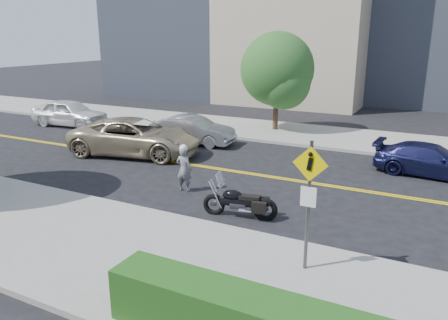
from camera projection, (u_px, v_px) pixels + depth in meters
ground_plane at (249, 173)px, 17.27m from camera, size 120.00×120.00×0.00m
sidewalk_near at (126, 253)px, 10.83m from camera, size 60.00×5.00×0.15m
sidewalk_far at (305, 134)px, 23.66m from camera, size 60.00×5.00×0.15m
pedestrian_sign at (309, 194)px, 9.49m from camera, size 0.78×0.08×3.00m
motorcyclist at (184, 168)px, 15.13m from camera, size 0.60×0.41×1.68m
motorcycle at (240, 196)px, 13.00m from camera, size 2.30×1.10×1.34m
suv at (136, 137)px, 19.81m from camera, size 6.40×3.98×1.65m
parked_car_white at (70, 113)px, 26.03m from camera, size 4.81×2.30×1.59m
parked_car_silver at (193, 130)px, 21.80m from camera, size 4.35×1.85×1.40m
parked_car_blue at (431, 160)px, 16.89m from camera, size 4.33×2.00×1.23m
tree_far_a at (277, 69)px, 23.73m from camera, size 4.02×4.02×5.49m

